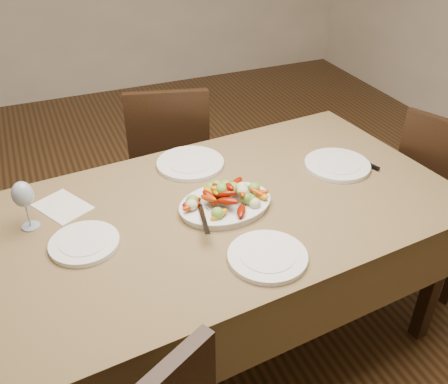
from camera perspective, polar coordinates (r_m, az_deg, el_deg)
floor at (r=2.65m, az=0.02°, el=-11.53°), size 6.00×6.00×0.00m
dining_table at (r=2.19m, az=0.00°, el=-9.68°), size 1.93×1.20×0.76m
chair_far at (r=2.86m, az=-6.23°, el=3.91°), size 0.52×0.52×0.95m
chair_right at (r=2.74m, az=24.12°, el=-0.48°), size 0.55×0.55×0.95m
serving_platter at (r=1.93m, az=0.15°, el=-1.57°), size 0.38×0.30×0.02m
roasted_vegetables at (r=1.89m, az=0.16°, el=-0.16°), size 0.31×0.22×0.09m
serving_spoon at (r=1.85m, az=-1.07°, el=-1.76°), size 0.29×0.12×0.03m
plate_left at (r=1.81m, az=-15.67°, el=-5.68°), size 0.24×0.24×0.02m
plate_right at (r=2.25m, az=12.82°, el=3.02°), size 0.29×0.29×0.02m
plate_far at (r=2.21m, az=-3.87°, el=3.27°), size 0.30×0.30×0.02m
plate_near at (r=1.70m, az=4.99°, el=-7.38°), size 0.27×0.27×0.02m
wine_glass at (r=1.91m, az=-21.78°, el=-1.28°), size 0.08×0.08×0.20m
menu_card at (r=2.04m, az=-17.96°, el=-1.58°), size 0.23×0.26×0.00m
table_knife at (r=2.31m, az=15.62°, el=3.36°), size 0.08×0.20×0.01m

